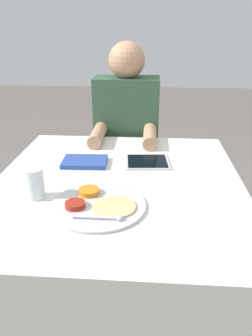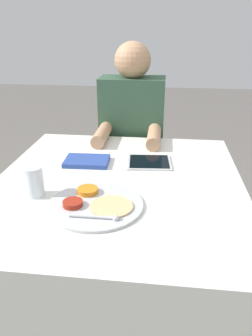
% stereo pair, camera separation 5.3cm
% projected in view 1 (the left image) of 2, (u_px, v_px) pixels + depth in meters
% --- Properties ---
extents(ground_plane, '(12.00, 12.00, 0.00)m').
position_uv_depth(ground_plane, '(119.00, 311.00, 1.59)').
color(ground_plane, '#605B56').
extents(dining_table, '(0.99, 1.10, 0.70)m').
position_uv_depth(dining_table, '(119.00, 252.00, 1.45)').
color(dining_table, silver).
rests_on(dining_table, ground_plane).
extents(thali_tray, '(0.33, 0.33, 0.03)m').
position_uv_depth(thali_tray, '(98.00, 205.00, 1.12)').
color(thali_tray, '#B7BABF').
rests_on(thali_tray, dining_table).
extents(red_notebook, '(0.20, 0.14, 0.02)m').
position_uv_depth(red_notebook, '(85.00, 162.00, 1.46)').
color(red_notebook, silver).
rests_on(red_notebook, dining_table).
extents(tablet_device, '(0.21, 0.19, 0.01)m').
position_uv_depth(tablet_device, '(147.00, 162.00, 1.47)').
color(tablet_device, '#B7B7BC').
rests_on(tablet_device, dining_table).
extents(person_diner, '(0.37, 0.47, 1.19)m').
position_uv_depth(person_diner, '(127.00, 151.00, 1.99)').
color(person_diner, black).
rests_on(person_diner, ground_plane).
extents(drinking_glass, '(0.07, 0.07, 0.11)m').
position_uv_depth(drinking_glass, '(35.00, 183.00, 1.16)').
color(drinking_glass, silver).
rests_on(drinking_glass, dining_table).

